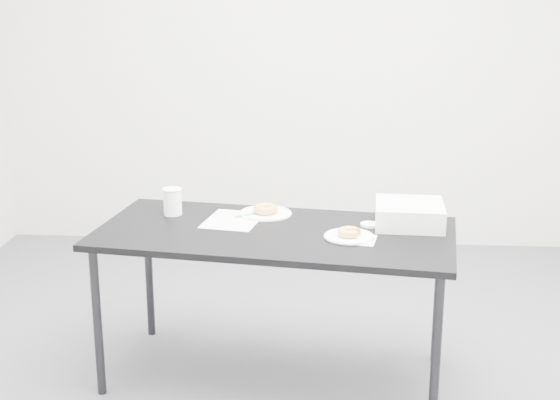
# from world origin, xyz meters

# --- Properties ---
(floor) EXTENTS (4.00, 4.00, 0.00)m
(floor) POSITION_xyz_m (0.00, 0.00, 0.00)
(floor) COLOR #45454A
(floor) RESTS_ON ground
(wall_back) EXTENTS (4.00, 0.02, 2.70)m
(wall_back) POSITION_xyz_m (0.00, 2.00, 1.35)
(wall_back) COLOR silver
(wall_back) RESTS_ON floor
(table) EXTENTS (1.69, 0.96, 0.73)m
(table) POSITION_xyz_m (0.08, -0.00, 0.68)
(table) COLOR black
(table) RESTS_ON floor
(scorecard) EXTENTS (0.29, 0.35, 0.00)m
(scorecard) POSITION_xyz_m (-0.13, 0.14, 0.73)
(scorecard) COLOR silver
(scorecard) RESTS_ON table
(logo_patch) EXTENTS (0.06, 0.06, 0.00)m
(logo_patch) POSITION_xyz_m (-0.04, 0.22, 0.74)
(logo_patch) COLOR green
(logo_patch) RESTS_ON scorecard
(pen) EXTENTS (0.13, 0.09, 0.01)m
(pen) POSITION_xyz_m (-0.06, 0.21, 0.74)
(pen) COLOR #0E9C50
(pen) RESTS_ON scorecard
(napkin) EXTENTS (0.18, 0.18, 0.00)m
(napkin) POSITION_xyz_m (0.45, -0.11, 0.73)
(napkin) COLOR silver
(napkin) RESTS_ON table
(plate_near) EXTENTS (0.22, 0.22, 0.01)m
(plate_near) POSITION_xyz_m (0.41, -0.08, 0.74)
(plate_near) COLOR white
(plate_near) RESTS_ON napkin
(donut_near) EXTENTS (0.13, 0.13, 0.03)m
(donut_near) POSITION_xyz_m (0.41, -0.08, 0.76)
(donut_near) COLOR #BE7C3C
(donut_near) RESTS_ON plate_near
(plate_far) EXTENTS (0.25, 0.25, 0.01)m
(plate_far) POSITION_xyz_m (0.01, 0.25, 0.74)
(plate_far) COLOR white
(plate_far) RESTS_ON table
(donut_far) EXTENTS (0.15, 0.15, 0.04)m
(donut_far) POSITION_xyz_m (0.01, 0.25, 0.76)
(donut_far) COLOR #BE7C3C
(donut_far) RESTS_ON plate_far
(coffee_cup) EXTENTS (0.09, 0.09, 0.13)m
(coffee_cup) POSITION_xyz_m (-0.43, 0.21, 0.80)
(coffee_cup) COLOR white
(coffee_cup) RESTS_ON table
(cup_lid) EXTENTS (0.09, 0.09, 0.01)m
(cup_lid) POSITION_xyz_m (0.51, 0.10, 0.74)
(cup_lid) COLOR white
(cup_lid) RESTS_ON table
(bakery_box) EXTENTS (0.32, 0.32, 0.10)m
(bakery_box) POSITION_xyz_m (0.69, 0.13, 0.78)
(bakery_box) COLOR silver
(bakery_box) RESTS_ON table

